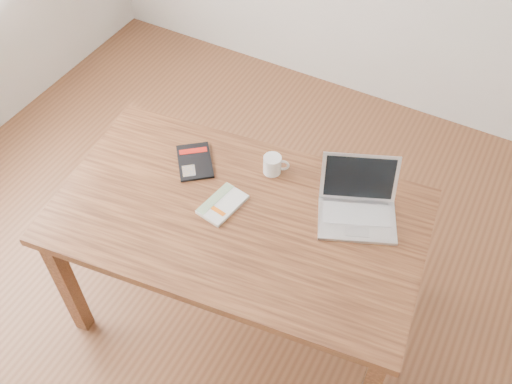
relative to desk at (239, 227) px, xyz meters
The scene contains 6 objects.
room 0.72m from the desk, 133.91° to the right, with size 4.04×4.04×2.70m.
desk is the anchor object (origin of this frame).
white_guidebook 0.12m from the desk, behind, with size 0.15×0.22×0.02m.
black_guidebook 0.36m from the desk, 152.56° to the left, with size 0.25×0.26×0.01m.
laptop 0.50m from the desk, 29.66° to the left, with size 0.39×0.38×0.21m.
coffee_mug 0.31m from the desk, 86.68° to the left, with size 0.11×0.08×0.08m.
Camera 1 is at (0.80, -1.11, 2.55)m, focal length 40.00 mm.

